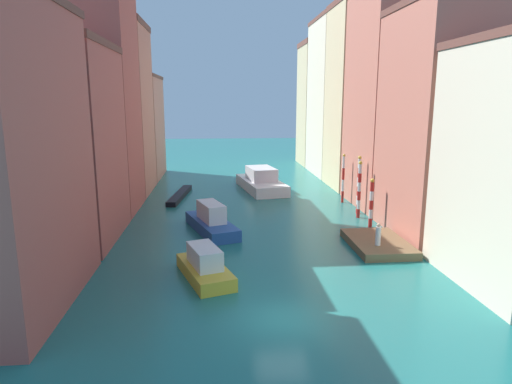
{
  "coord_description": "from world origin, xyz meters",
  "views": [
    {
      "loc": [
        -2.9,
        -19.21,
        10.11
      ],
      "look_at": [
        0.71,
        22.4,
        1.5
      ],
      "focal_mm": 31.4,
      "sensor_mm": 36.0,
      "label": 1
    }
  ],
  "objects": [
    {
      "name": "vaporetto_white",
      "position": [
        2.04,
        30.8,
        0.95
      ],
      "size": [
        5.37,
        10.21,
        2.6
      ],
      "color": "white",
      "rests_on": "ground"
    },
    {
      "name": "building_left_3",
      "position": [
        -13.72,
        31.31,
        9.14
      ],
      "size": [
        6.88,
        8.95,
        18.25
      ],
      "color": "#C6705B",
      "rests_on": "ground"
    },
    {
      "name": "mooring_pole_2",
      "position": [
        9.7,
        19.3,
        2.67
      ],
      "size": [
        0.31,
        0.31,
        5.25
      ],
      "color": "red",
      "rests_on": "ground"
    },
    {
      "name": "gondola_black",
      "position": [
        -6.93,
        27.49,
        0.25
      ],
      "size": [
        2.03,
        9.0,
        0.5
      ],
      "color": "black",
      "rests_on": "ground"
    },
    {
      "name": "building_right_1",
      "position": [
        13.72,
        12.84,
        8.52
      ],
      "size": [
        6.88,
        9.64,
        17.02
      ],
      "color": "#C6705B",
      "rests_on": "ground"
    },
    {
      "name": "building_left_1",
      "position": [
        -13.72,
        13.62,
        7.09
      ],
      "size": [
        6.88,
        9.98,
        14.16
      ],
      "color": "#B25147",
      "rests_on": "ground"
    },
    {
      "name": "person_on_dock",
      "position": [
        7.73,
        8.69,
        1.25
      ],
      "size": [
        0.36,
        0.36,
        1.52
      ],
      "color": "white",
      "rests_on": "waterfront_dock"
    },
    {
      "name": "motorboat_0",
      "position": [
        -3.46,
        14.77,
        0.8
      ],
      "size": [
        4.45,
        7.56,
        2.28
      ],
      "color": "#234C93",
      "rests_on": "ground"
    },
    {
      "name": "building_right_4",
      "position": [
        13.72,
        41.64,
        10.4
      ],
      "size": [
        6.88,
        10.94,
        20.78
      ],
      "color": "beige",
      "rests_on": "ground"
    },
    {
      "name": "mooring_pole_3",
      "position": [
        9.55,
        23.75,
        2.49
      ],
      "size": [
        0.27,
        0.27,
        4.89
      ],
      "color": "red",
      "rests_on": "ground"
    },
    {
      "name": "mooring_pole_1",
      "position": [
        9.29,
        17.81,
        2.55
      ],
      "size": [
        0.33,
        0.33,
        5.0
      ],
      "color": "red",
      "rests_on": "ground"
    },
    {
      "name": "building_right_2",
      "position": [
        13.72,
        22.64,
        10.33
      ],
      "size": [
        6.88,
        9.89,
        20.63
      ],
      "color": "#C6705B",
      "rests_on": "ground"
    },
    {
      "name": "building_left_4",
      "position": [
        -13.72,
        41.17,
        6.63
      ],
      "size": [
        6.88,
        10.47,
        13.25
      ],
      "color": "#C6705B",
      "rests_on": "ground"
    },
    {
      "name": "mooring_pole_0",
      "position": [
        9.33,
        14.77,
        2.05
      ],
      "size": [
        0.33,
        0.33,
        4.01
      ],
      "color": "red",
      "rests_on": "ground"
    },
    {
      "name": "building_right_3",
      "position": [
        13.72,
        32.06,
        10.47
      ],
      "size": [
        6.88,
        8.26,
        20.91
      ],
      "color": "beige",
      "rests_on": "ground"
    },
    {
      "name": "building_left_2",
      "position": [
        -13.72,
        22.7,
        10.62
      ],
      "size": [
        6.88,
        8.2,
        21.2
      ],
      "color": "#B25147",
      "rests_on": "ground"
    },
    {
      "name": "building_right_5",
      "position": [
        13.72,
        51.44,
        9.48
      ],
      "size": [
        6.88,
        8.34,
        18.93
      ],
      "color": "beige",
      "rests_on": "ground"
    },
    {
      "name": "ground_plane",
      "position": [
        0.0,
        24.5,
        0.0
      ],
      "size": [
        154.0,
        154.0,
        0.0
      ],
      "primitive_type": "plane",
      "color": "#1E6B66"
    },
    {
      "name": "motorboat_1",
      "position": [
        -3.73,
        5.31,
        0.71
      ],
      "size": [
        3.62,
        5.62,
        1.9
      ],
      "color": "gold",
      "rests_on": "ground"
    },
    {
      "name": "waterfront_dock",
      "position": [
        8.17,
        9.81,
        0.27
      ],
      "size": [
        3.74,
        5.93,
        0.54
      ],
      "color": "brown",
      "rests_on": "ground"
    }
  ]
}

